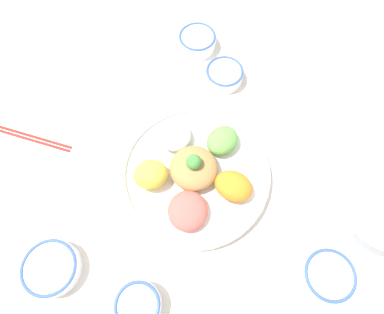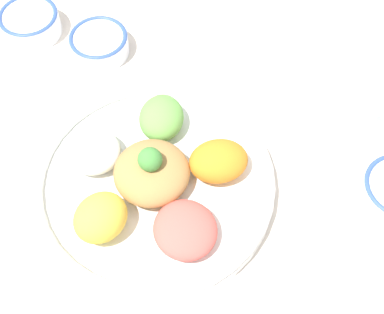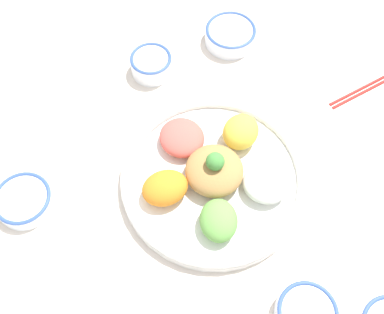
{
  "view_description": "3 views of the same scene",
  "coord_description": "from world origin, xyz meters",
  "px_view_note": "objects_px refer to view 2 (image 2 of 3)",
  "views": [
    {
      "loc": [
        0.26,
        -0.09,
        0.72
      ],
      "look_at": [
        -0.0,
        -0.03,
        0.07
      ],
      "focal_mm": 30.0,
      "sensor_mm": 36.0,
      "label": 1
    },
    {
      "loc": [
        0.29,
        -0.28,
        0.71
      ],
      "look_at": [
        0.05,
        0.01,
        0.08
      ],
      "focal_mm": 50.0,
      "sensor_mm": 36.0,
      "label": 2
    },
    {
      "loc": [
        -0.14,
        0.32,
        0.79
      ],
      "look_at": [
        0.06,
        -0.03,
        0.06
      ],
      "focal_mm": 42.0,
      "sensor_mm": 36.0,
      "label": 3
    }
  ],
  "objects_px": {
    "salad_platter": "(153,180)",
    "serving_spoon_main": "(229,31)",
    "sauce_bowl_dark": "(99,43)",
    "sauce_bowl_far": "(30,22)"
  },
  "relations": [
    {
      "from": "salad_platter",
      "to": "serving_spoon_main",
      "type": "height_order",
      "value": "salad_platter"
    },
    {
      "from": "salad_platter",
      "to": "serving_spoon_main",
      "type": "distance_m",
      "value": 0.34
    },
    {
      "from": "salad_platter",
      "to": "sauce_bowl_far",
      "type": "distance_m",
      "value": 0.39
    },
    {
      "from": "sauce_bowl_dark",
      "to": "serving_spoon_main",
      "type": "bearing_deg",
      "value": 50.41
    },
    {
      "from": "salad_platter",
      "to": "serving_spoon_main",
      "type": "relative_size",
      "value": 3.05
    },
    {
      "from": "sauce_bowl_dark",
      "to": "sauce_bowl_far",
      "type": "height_order",
      "value": "sauce_bowl_far"
    },
    {
      "from": "salad_platter",
      "to": "sauce_bowl_dark",
      "type": "distance_m",
      "value": 0.29
    },
    {
      "from": "salad_platter",
      "to": "sauce_bowl_far",
      "type": "relative_size",
      "value": 3.44
    },
    {
      "from": "salad_platter",
      "to": "sauce_bowl_dark",
      "type": "xyz_separation_m",
      "value": [
        -0.25,
        0.15,
        -0.0
      ]
    },
    {
      "from": "salad_platter",
      "to": "sauce_bowl_far",
      "type": "height_order",
      "value": "salad_platter"
    }
  ]
}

